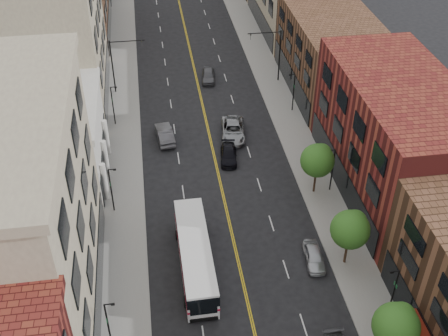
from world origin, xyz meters
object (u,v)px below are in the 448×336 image
car_lane_behind (165,134)px  car_lane_a (229,155)px  car_lane_b (233,130)px  car_parked_far (314,256)px  city_bus (195,254)px  car_lane_c (208,75)px

car_lane_behind → car_lane_a: car_lane_behind is taller
car_lane_a → car_lane_b: bearing=82.2°
car_lane_b → car_parked_far: bearing=-73.0°
city_bus → car_lane_behind: bearing=93.4°
car_parked_far → car_lane_c: bearing=102.2°
car_parked_far → city_bus: bearing=179.9°
city_bus → car_lane_b: size_ratio=2.01×
car_lane_a → car_lane_b: size_ratio=0.74×
car_lane_a → car_lane_b: (1.24, 4.57, 0.18)m
city_bus → car_parked_far: (10.47, -0.76, -1.09)m
car_lane_behind → car_lane_b: (7.98, -0.34, -0.00)m
car_lane_b → car_lane_c: (-1.16, 14.08, -0.08)m
city_bus → car_lane_b: (6.59, 20.23, -0.95)m
car_lane_b → car_lane_a: bearing=-98.7°
car_lane_a → car_lane_c: car_lane_c is taller
city_bus → car_parked_far: city_bus is taller
car_parked_far → car_lane_a: 17.20m
car_parked_far → car_lane_c: size_ratio=0.92×
car_parked_far → car_lane_behind: 24.40m
car_lane_behind → car_lane_b: 7.98m
car_lane_b → car_lane_c: size_ratio=1.36×
car_lane_behind → car_lane_c: size_ratio=1.15×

